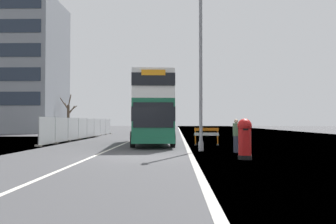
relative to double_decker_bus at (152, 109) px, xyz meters
name	(u,v)px	position (x,y,z in m)	size (l,w,h in m)	color
ground	(152,158)	(0.61, -10.10, -2.54)	(140.00, 280.00, 0.10)	#424244
double_decker_bus	(152,109)	(0.00, 0.00, 0.00)	(3.35, 11.72, 4.69)	#196042
lamppost_foreground	(201,75)	(3.05, -6.49, 1.62)	(0.29, 0.70, 8.72)	gray
red_pillar_postbox	(245,137)	(4.60, -11.22, -1.55)	(0.61, 0.61, 1.72)	black
roadworks_barrier	(206,134)	(3.75, -1.42, -1.75)	(1.66, 0.54, 1.18)	orange
construction_site_fence	(87,128)	(-7.16, 10.82, -1.55)	(0.44, 27.40, 1.97)	#A8AAAD
car_oncoming_near	(160,127)	(-0.26, 19.86, -1.51)	(1.98, 4.04, 2.10)	black
car_receding_mid	(165,126)	(0.09, 28.58, -1.44)	(2.09, 4.05, 2.24)	gray
bare_tree_far_verge_near	(68,115)	(-14.35, 30.14, 0.08)	(2.09, 2.58, 5.65)	#4C3D2D
pedestrian_at_kerb	(236,136)	(4.81, -7.46, -1.62)	(0.34, 0.34, 1.74)	#2D3342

